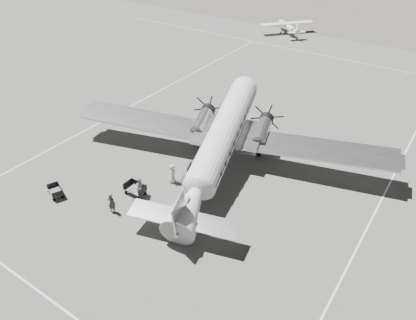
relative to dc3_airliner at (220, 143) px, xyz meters
The scene contains 11 objects.
ground 5.56m from the dc3_airliner, 67.83° to the right, with size 260.00×260.00×0.00m, color slate.
taxi_line_right 14.75m from the dc3_airliner, 17.53° to the right, with size 0.15×80.00×0.01m, color white.
taxi_line_left 17.44m from the dc3_airliner, 160.81° to the left, with size 0.15×60.00×0.01m, color white.
taxi_line_horizon 35.82m from the dc3_airliner, 87.15° to the left, with size 90.00×0.15×0.01m, color white.
dc3_airliner is the anchor object (origin of this frame).
light_plane_left 45.24m from the dc3_airliner, 107.03° to the left, with size 10.08×8.18×2.09m, color white, non-canonical shape.
baggage_cart_near 8.59m from the dc3_airliner, 119.36° to the right, with size 1.88×1.32×1.06m, color slate, non-canonical shape.
baggage_cart_far 14.91m from the dc3_airliner, 130.52° to the right, with size 1.61×1.14×0.91m, color slate, non-canonical shape.
ground_crew 10.91m from the dc3_airliner, 111.96° to the right, with size 0.66×0.43×1.81m, color #303030.
ramp_agent 8.13m from the dc3_airliner, 116.09° to the right, with size 0.94×0.73×1.94m, color #B3B3B1.
passenger 5.14m from the dc3_airliner, 121.77° to the right, with size 0.90×0.59×1.85m, color silver.
Camera 1 is at (14.80, -22.03, 21.95)m, focal length 35.00 mm.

